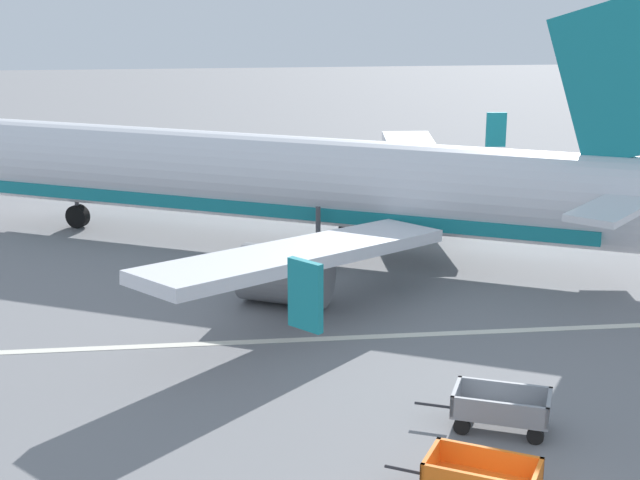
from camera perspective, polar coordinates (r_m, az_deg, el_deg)
apron_stripe at (r=31.31m, az=5.08°, el=-5.83°), size 120.00×0.36×0.01m
airplane at (r=40.00m, az=-1.02°, el=3.56°), size 35.16×29.00×11.34m
baggage_cart_fourth_in_row at (r=21.93m, az=9.83°, el=-14.23°), size 3.45×2.45×1.07m
baggage_cart_far_end at (r=25.26m, az=11.00°, el=-10.06°), size 3.55×2.28×1.07m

